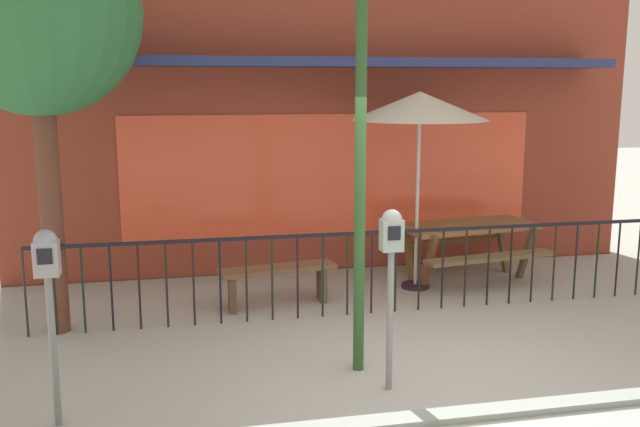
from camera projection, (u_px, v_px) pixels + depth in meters
ground at (434, 385)px, 6.17m from camera, size 40.00×40.00×0.00m
pub_storefront at (329, 104)px, 9.80m from camera, size 8.88×1.27×4.65m
patio_fence_front at (372, 257)px, 7.96m from camera, size 7.48×0.04×0.97m
picnic_table_left at (468, 236)px, 9.34m from camera, size 1.98×1.61×0.79m
patio_umbrella at (420, 107)px, 8.67m from camera, size 1.72×1.72×2.51m
patio_bench at (278, 277)px, 8.30m from camera, size 1.43×0.55×0.48m
parking_meter_near at (391, 252)px, 5.85m from camera, size 0.18×0.17×1.59m
parking_meter_far at (48, 276)px, 5.22m from camera, size 0.18×0.17×1.55m
street_tree at (37, 16)px, 6.90m from camera, size 2.05×2.05×4.33m
street_lamp at (361, 74)px, 6.01m from camera, size 0.28×0.28×4.16m
curb_edge at (462, 417)px, 5.56m from camera, size 12.43×0.20×0.11m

